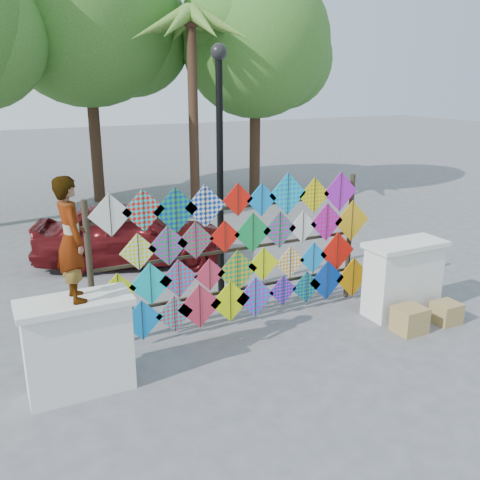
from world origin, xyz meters
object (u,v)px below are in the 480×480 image
at_px(kite_rack, 244,252).
at_px(lamppost, 220,150).
at_px(sedan, 130,233).
at_px(vendor_woman, 71,239).

xyz_separation_m(kite_rack, lamppost, (0.17, 1.28, 1.48)).
bearing_deg(lamppost, kite_rack, -97.42).
bearing_deg(sedan, lamppost, -136.84).
bearing_deg(sedan, kite_rack, -146.95).
bearing_deg(kite_rack, sedan, 103.63).
xyz_separation_m(vendor_woman, sedan, (1.90, 4.61, -1.36)).
bearing_deg(kite_rack, lamppost, 82.58).
bearing_deg(vendor_woman, sedan, -26.31).
xyz_separation_m(sedan, lamppost, (1.06, -2.41, 2.00)).
relative_size(sedan, lamppost, 0.90).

